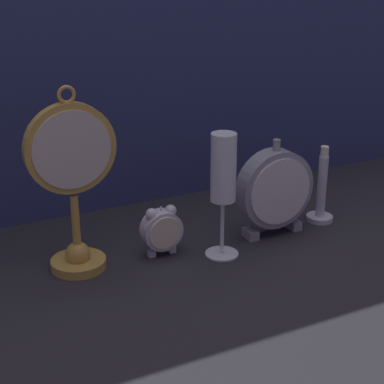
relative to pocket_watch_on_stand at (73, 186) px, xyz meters
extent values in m
plane|color=#232328|center=(0.21, -0.09, -0.15)|extent=(4.00, 4.00, 0.00)
cube|color=navy|center=(0.21, 0.23, 0.17)|extent=(1.58, 0.01, 0.64)
cylinder|color=gold|center=(0.00, 0.00, -0.14)|extent=(0.09, 0.09, 0.02)
sphere|color=gold|center=(0.00, 0.00, -0.12)|extent=(0.04, 0.04, 0.04)
cylinder|color=gold|center=(0.00, 0.00, -0.07)|extent=(0.01, 0.01, 0.12)
cylinder|color=gold|center=(0.00, 0.00, 0.06)|extent=(0.15, 0.02, 0.15)
cylinder|color=beige|center=(0.00, -0.01, 0.06)|extent=(0.13, 0.00, 0.13)
torus|color=gold|center=(0.00, 0.00, 0.15)|extent=(0.03, 0.01, 0.03)
cube|color=silver|center=(0.13, -0.02, -0.14)|extent=(0.01, 0.01, 0.01)
cube|color=silver|center=(0.17, -0.02, -0.14)|extent=(0.01, 0.01, 0.01)
cylinder|color=silver|center=(0.15, -0.02, -0.10)|extent=(0.07, 0.03, 0.07)
cylinder|color=beige|center=(0.15, -0.03, -0.10)|extent=(0.06, 0.00, 0.06)
sphere|color=silver|center=(0.13, -0.02, -0.07)|extent=(0.02, 0.02, 0.02)
sphere|color=silver|center=(0.17, -0.02, -0.07)|extent=(0.02, 0.02, 0.02)
cylinder|color=silver|center=(0.15, -0.02, -0.06)|extent=(0.00, 0.00, 0.01)
cube|color=gray|center=(0.33, -0.03, -0.14)|extent=(0.02, 0.03, 0.02)
cube|color=gray|center=(0.42, -0.03, -0.14)|extent=(0.02, 0.03, 0.02)
cylinder|color=gray|center=(0.37, -0.03, -0.06)|extent=(0.15, 0.04, 0.15)
cylinder|color=silver|center=(0.37, -0.05, -0.06)|extent=(0.13, 0.00, 0.13)
cylinder|color=gray|center=(0.37, -0.03, 0.03)|extent=(0.01, 0.01, 0.02)
cylinder|color=silver|center=(0.24, -0.07, -0.15)|extent=(0.06, 0.06, 0.01)
cylinder|color=silver|center=(0.24, -0.07, -0.09)|extent=(0.01, 0.01, 0.10)
cylinder|color=white|center=(0.24, -0.07, 0.02)|extent=(0.04, 0.04, 0.12)
cylinder|color=beige|center=(0.24, -0.07, -0.01)|extent=(0.04, 0.04, 0.08)
cylinder|color=silver|center=(0.49, -0.02, -0.14)|extent=(0.05, 0.05, 0.01)
cylinder|color=silver|center=(0.49, -0.02, -0.08)|extent=(0.02, 0.02, 0.13)
cylinder|color=silver|center=(0.49, -0.02, 0.00)|extent=(0.02, 0.02, 0.02)
camera|label=1|loc=(-0.27, -0.96, 0.37)|focal=60.00mm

